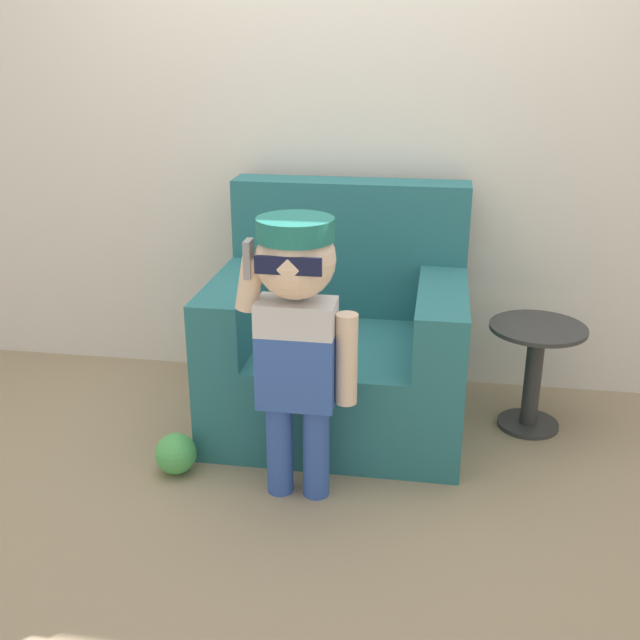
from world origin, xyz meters
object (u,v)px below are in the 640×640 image
at_px(side_table, 534,367).
at_px(toy_ball, 176,454).
at_px(person_child, 297,318).
at_px(armchair, 341,343).

xyz_separation_m(side_table, toy_ball, (-1.41, -0.61, -0.21)).
distance_m(person_child, side_table, 1.20).
height_order(armchair, toy_ball, armchair).
height_order(person_child, toy_ball, person_child).
distance_m(side_table, toy_ball, 1.55).
relative_size(side_table, toy_ball, 2.90).
xyz_separation_m(person_child, toy_ball, (-0.50, 0.06, -0.62)).
relative_size(person_child, toy_ball, 6.46).
bearing_deg(person_child, toy_ball, 173.23).
bearing_deg(armchair, side_table, 1.84).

